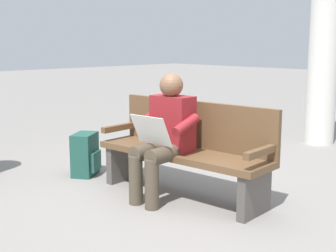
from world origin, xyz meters
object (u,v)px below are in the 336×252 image
object	(u,v)px
bench_near	(186,148)
support_pillar	(325,25)
person_seated	(165,133)
backpack	(85,155)

from	to	relation	value
bench_near	support_pillar	bearing A→B (deg)	-90.05
bench_near	support_pillar	size ratio (longest dim) A/B	0.54
bench_near	person_seated	world-z (taller)	person_seated
person_seated	backpack	world-z (taller)	person_seated
bench_near	backpack	bearing A→B (deg)	9.79
support_pillar	bench_near	bearing A→B (deg)	94.64
backpack	support_pillar	size ratio (longest dim) A/B	0.14
person_seated	backpack	distance (m)	1.25
bench_near	support_pillar	distance (m)	3.33
bench_near	person_seated	xyz separation A→B (m)	(0.05, 0.24, 0.17)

